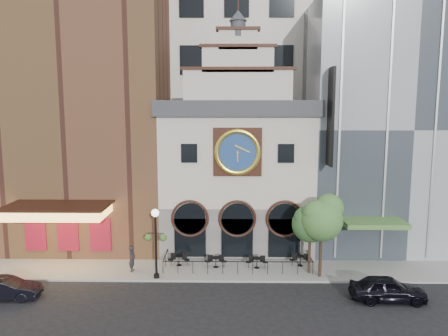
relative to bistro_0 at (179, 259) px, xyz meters
name	(u,v)px	position (x,y,z in m)	size (l,w,h in m)	color
ground	(238,283)	(4.35, -2.78, -0.61)	(120.00, 120.00, 0.00)	black
sidewalk	(237,268)	(4.35, -0.28, -0.54)	(44.00, 5.00, 0.15)	gray
clock_building	(237,169)	(4.35, 5.05, 6.07)	(12.60, 8.78, 18.65)	#605E5B
theater_building	(87,98)	(-8.65, 7.18, 11.99)	(14.00, 15.60, 25.00)	brown
retail_building	(386,126)	(17.34, 7.21, 9.53)	(14.00, 14.40, 20.00)	gray
office_tower	(235,29)	(4.35, 17.22, 19.39)	(20.00, 16.00, 40.00)	silver
cafe_railing	(237,261)	(4.35, -0.28, -0.01)	(10.60, 2.60, 0.90)	black
bistro_0	(179,259)	(0.00, 0.00, 0.00)	(1.58, 0.68, 0.90)	black
bistro_1	(216,261)	(2.76, -0.34, 0.00)	(1.58, 0.68, 0.90)	black
bistro_2	(257,262)	(5.77, -0.43, 0.00)	(1.58, 0.68, 0.90)	black
bistro_3	(300,260)	(9.02, 0.06, 0.00)	(1.58, 0.68, 0.90)	black
car_right	(388,289)	(13.54, -5.42, 0.17)	(1.84, 4.59, 1.56)	black
car_left	(6,289)	(-10.15, -5.48, 0.06)	(1.42, 4.08, 1.35)	black
pedestrian	(132,259)	(-3.22, -1.18, 0.45)	(0.67, 0.44, 1.84)	black
lamppost	(156,236)	(-1.28, -2.35, 2.55)	(1.56, 0.53, 4.87)	black
tree_left	(311,221)	(9.47, -1.25, 3.31)	(2.67, 2.57, 5.15)	#382619
tree_right	(322,217)	(10.12, -1.90, 3.79)	(3.02, 2.90, 5.81)	#382619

